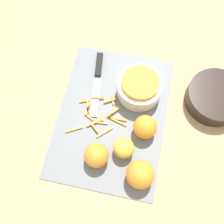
{
  "coord_description": "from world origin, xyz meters",
  "views": [
    {
      "loc": [
        0.29,
        0.06,
        0.78
      ],
      "look_at": [
        0.0,
        0.0,
        0.04
      ],
      "focal_mm": 42.0,
      "sensor_mm": 36.0,
      "label": 1
    }
  ],
  "objects": [
    {
      "name": "bowl_speckled",
      "position": [
        -0.1,
        0.07,
        0.04
      ],
      "size": [
        0.14,
        0.14,
        0.07
      ],
      "color": "silver",
      "rests_on": "cutting_board"
    },
    {
      "name": "orange_back",
      "position": [
        0.17,
        0.12,
        0.05
      ],
      "size": [
        0.08,
        0.08,
        0.08
      ],
      "color": "orange",
      "rests_on": "cutting_board"
    },
    {
      "name": "peel_pile",
      "position": [
        0.01,
        -0.03,
        0.01
      ],
      "size": [
        0.15,
        0.18,
        0.01
      ],
      "color": "orange",
      "rests_on": "cutting_board"
    },
    {
      "name": "bowl_dark",
      "position": [
        -0.12,
        0.31,
        0.03
      ],
      "size": [
        0.18,
        0.18,
        0.06
      ],
      "color": "black",
      "rests_on": "ground_plane"
    },
    {
      "name": "orange_right",
      "position": [
        0.14,
        -0.02,
        0.04
      ],
      "size": [
        0.07,
        0.07,
        0.07
      ],
      "color": "orange",
      "rests_on": "cutting_board"
    },
    {
      "name": "lemon",
      "position": [
        0.1,
        0.06,
        0.04
      ],
      "size": [
        0.06,
        0.06,
        0.06
      ],
      "color": "gold",
      "rests_on": "cutting_board"
    },
    {
      "name": "knife",
      "position": [
        -0.14,
        -0.08,
        0.01
      ],
      "size": [
        0.23,
        0.05,
        0.02
      ],
      "rotation": [
        0.0,
        0.0,
        0.13
      ],
      "color": "black",
      "rests_on": "cutting_board"
    },
    {
      "name": "ground_plane",
      "position": [
        0.0,
        0.0,
        0.0
      ],
      "size": [
        4.0,
        4.0,
        0.0
      ],
      "primitive_type": "plane",
      "color": "tan"
    },
    {
      "name": "cutting_board",
      "position": [
        0.0,
        0.0,
        0.0
      ],
      "size": [
        0.47,
        0.33,
        0.01
      ],
      "color": "slate",
      "rests_on": "ground_plane"
    },
    {
      "name": "orange_left",
      "position": [
        0.03,
        0.11,
        0.04
      ],
      "size": [
        0.07,
        0.07,
        0.07
      ],
      "color": "orange",
      "rests_on": "cutting_board"
    }
  ]
}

